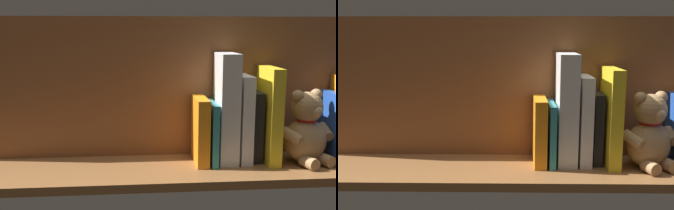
% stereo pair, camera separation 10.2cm
% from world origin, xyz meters
% --- Properties ---
extents(ground_plane, '(1.16, 0.25, 0.02)m').
position_xyz_m(ground_plane, '(0.00, 0.00, -0.01)').
color(ground_plane, brown).
extents(shelf_back_panel, '(1.16, 0.02, 0.38)m').
position_xyz_m(shelf_back_panel, '(0.00, -0.10, 0.19)').
color(shelf_back_panel, brown).
rests_on(shelf_back_panel, ground_plane).
extents(book_2, '(0.03, 0.14, 0.18)m').
position_xyz_m(book_2, '(-0.45, -0.02, 0.09)').
color(book_2, blue).
rests_on(book_2, ground_plane).
extents(teddy_bear, '(0.15, 0.15, 0.20)m').
position_xyz_m(teddy_bear, '(-0.37, -0.00, 0.09)').
color(teddy_bear, tan).
rests_on(teddy_bear, ground_plane).
extents(book_3, '(0.03, 0.14, 0.25)m').
position_xyz_m(book_3, '(-0.27, -0.02, 0.13)').
color(book_3, yellow).
rests_on(book_3, ground_plane).
extents(book_4, '(0.02, 0.10, 0.19)m').
position_xyz_m(book_4, '(-0.24, -0.04, 0.09)').
color(book_4, black).
rests_on(book_4, ground_plane).
extents(book_5, '(0.03, 0.12, 0.23)m').
position_xyz_m(book_5, '(-0.20, -0.03, 0.12)').
color(book_5, silver).
rests_on(book_5, ground_plane).
extents(dictionary_thick_white, '(0.05, 0.12, 0.29)m').
position_xyz_m(dictionary_thick_white, '(-0.16, -0.03, 0.14)').
color(dictionary_thick_white, silver).
rests_on(dictionary_thick_white, ground_plane).
extents(book_6, '(0.02, 0.13, 0.16)m').
position_xyz_m(book_6, '(-0.12, -0.02, 0.08)').
color(book_6, teal).
rests_on(book_6, ground_plane).
extents(book_7, '(0.03, 0.13, 0.17)m').
position_xyz_m(book_7, '(-0.09, -0.03, 0.09)').
color(book_7, orange).
rests_on(book_7, ground_plane).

